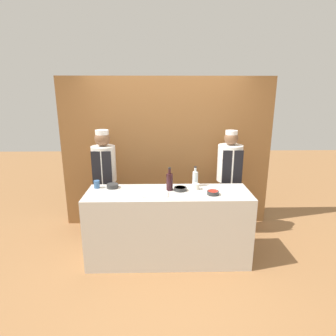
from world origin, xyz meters
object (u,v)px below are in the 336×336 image
bottle_wine (170,181)px  chef_right (229,180)px  sauce_bowl_green (180,189)px  cutting_board (155,194)px  cup_cream (197,186)px  cup_blue (97,184)px  sauce_bowl_red (213,193)px  chef_left (105,180)px  sauce_bowl_white (113,186)px  bottle_clear (195,178)px

bottle_wine → chef_right: size_ratio=0.19×
sauce_bowl_green → cutting_board: 0.36m
bottle_wine → cup_cream: 0.36m
cup_cream → cup_blue: bearing=176.3°
sauce_bowl_red → cutting_board: bearing=178.9°
chef_left → bottle_wine: bearing=-33.1°
sauce_bowl_white → bottle_wine: 0.76m
sauce_bowl_red → cup_cream: (-0.18, 0.20, 0.01)m
bottle_clear → cup_blue: bearing=-177.7°
cup_blue → chef_left: size_ratio=0.06×
chef_left → cup_cream: bearing=-24.7°
sauce_bowl_red → bottle_wine: (-0.53, 0.17, 0.09)m
bottle_wine → chef_left: 1.15m
cutting_board → chef_right: 1.35m
chef_left → chef_right: bearing=-0.0°
sauce_bowl_white → bottle_clear: 1.10m
sauce_bowl_white → bottle_clear: (1.10, 0.05, 0.08)m
sauce_bowl_white → cup_blue: cup_blue is taller
sauce_bowl_white → chef_left: size_ratio=0.09×
sauce_bowl_red → bottle_wine: bearing=161.9°
cutting_board → bottle_clear: bottle_clear is taller
sauce_bowl_green → bottle_wine: (-0.14, 0.01, 0.10)m
sauce_bowl_green → cup_blue: 1.10m
cutting_board → bottle_clear: 0.63m
cup_blue → chef_right: chef_right is taller
cup_blue → bottle_wine: bearing=-6.3°
chef_left → chef_right: (1.87, -0.00, -0.02)m
sauce_bowl_green → chef_right: chef_right is taller
cutting_board → bottle_wine: 0.27m
chef_right → sauce_bowl_green: bearing=-140.8°
bottle_wine → cup_cream: (0.35, 0.02, -0.08)m
cutting_board → chef_left: bearing=134.5°
sauce_bowl_green → cup_cream: size_ratio=2.09×
sauce_bowl_white → sauce_bowl_red: sauce_bowl_white is taller
sauce_bowl_red → chef_right: 0.89m
sauce_bowl_white → sauce_bowl_red: (1.28, -0.28, -0.00)m
cup_cream → chef_right: chef_right is taller
sauce_bowl_green → chef_right: size_ratio=0.10×
cutting_board → cup_blue: 0.81m
cup_blue → sauce_bowl_red: bearing=-10.7°
sauce_bowl_white → cup_cream: size_ratio=1.94×
sauce_bowl_red → bottle_clear: bottle_clear is taller
sauce_bowl_white → chef_right: (1.66, 0.52, -0.10)m
cup_blue → bottle_clear: bearing=2.3°
sauce_bowl_white → chef_left: chef_left is taller
bottle_wine → chef_right: bearing=34.1°
sauce_bowl_green → sauce_bowl_red: bearing=-22.2°
sauce_bowl_white → cup_blue: 0.21m
sauce_bowl_green → chef_left: chef_left is taller
bottle_wine → chef_left: chef_left is taller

